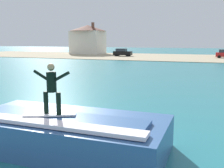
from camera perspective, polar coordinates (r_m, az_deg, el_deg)
name	(u,v)px	position (r m, az deg, el deg)	size (l,w,h in m)	color
ground_plane	(53,136)	(11.02, -12.50, -10.93)	(260.00, 260.00, 0.00)	teal
wave_crest	(66,133)	(9.50, -9.78, -10.24)	(6.90, 3.23, 1.30)	#355D95
surfboard	(50,114)	(9.17, -13.17, -6.38)	(1.72, 1.07, 0.06)	white
surfer	(52,86)	(8.88, -12.84, -0.44)	(1.34, 0.32, 1.68)	black
shoreline_bank	(184,57)	(61.39, 15.19, 5.54)	(120.00, 26.17, 0.08)	tan
car_near_shore	(122,52)	(63.53, 2.23, 6.79)	(4.33, 2.05, 1.86)	black
house_with_chimney	(88,38)	(74.65, -5.19, 9.78)	(10.09, 10.09, 8.52)	silver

